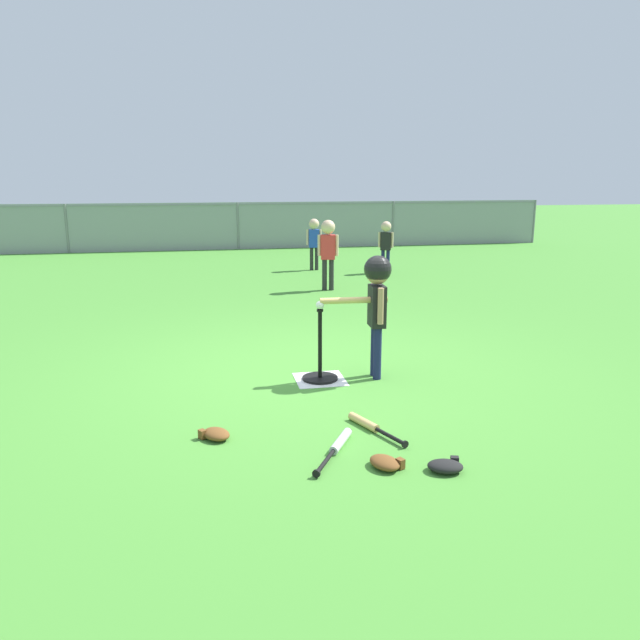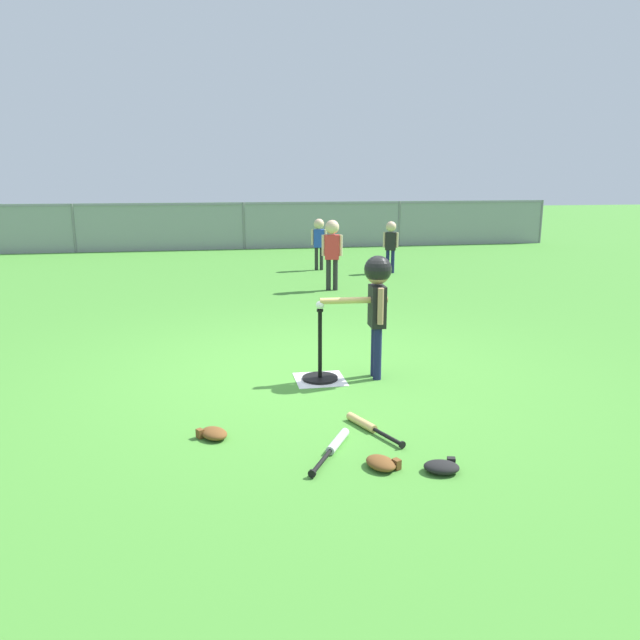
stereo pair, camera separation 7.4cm
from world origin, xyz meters
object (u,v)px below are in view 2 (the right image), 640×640
object	(u,v)px
batting_tee	(320,369)
batter_child	(376,292)
glove_near_bats	(442,467)
fielder_near_right	(319,237)
glove_tossed_aside	(213,433)
fielder_deep_right	(391,240)
spare_bat_wood	(367,425)
glove_by_plate	(382,463)
fielder_deep_center	(332,245)
spare_bat_silver	(335,445)
baseball_on_tee	(320,305)

from	to	relation	value
batting_tee	batter_child	xyz separation A→B (m)	(0.50, -0.03, 0.69)
batter_child	glove_near_bats	size ratio (longest dim) A/B	4.34
fielder_near_right	glove_tossed_aside	distance (m)	7.87
fielder_deep_right	fielder_near_right	bearing A→B (deg)	154.36
spare_bat_wood	glove_by_plate	distance (m)	0.60
fielder_near_right	glove_tossed_aside	bearing A→B (deg)	-105.56
fielder_deep_center	fielder_deep_right	bearing A→B (deg)	47.35
glove_tossed_aside	glove_by_plate	bearing A→B (deg)	-32.08
glove_tossed_aside	spare_bat_silver	bearing A→B (deg)	-22.52
glove_by_plate	spare_bat_silver	bearing A→B (deg)	126.64
fielder_deep_right	fielder_deep_center	bearing A→B (deg)	-132.65
fielder_deep_right	glove_tossed_aside	size ratio (longest dim) A/B	3.54
fielder_deep_right	glove_tossed_aside	bearing A→B (deg)	-115.74
batter_child	fielder_deep_center	xyz separation A→B (m)	(0.47, 4.33, -0.07)
batting_tee	spare_bat_silver	distance (m)	1.44
batting_tee	spare_bat_wood	distance (m)	1.16
batter_child	baseball_on_tee	bearing A→B (deg)	177.11
batting_tee	fielder_near_right	xyz separation A→B (m)	(1.15, 6.46, 0.53)
baseball_on_tee	spare_bat_wood	world-z (taller)	baseball_on_tee
spare_bat_silver	glove_near_bats	size ratio (longest dim) A/B	2.35
glove_near_bats	baseball_on_tee	bearing A→B (deg)	102.89
baseball_on_tee	fielder_deep_center	bearing A→B (deg)	77.26
fielder_near_right	glove_by_plate	bearing A→B (deg)	-97.47
fielder_near_right	spare_bat_silver	size ratio (longest dim) A/B	1.64
glove_near_bats	batting_tee	bearing A→B (deg)	102.89
fielder_near_right	fielder_deep_right	world-z (taller)	fielder_near_right
spare_bat_silver	glove_by_plate	distance (m)	0.39
fielder_deep_center	fielder_deep_right	world-z (taller)	fielder_deep_center
spare_bat_wood	glove_by_plate	xyz separation A→B (m)	(-0.06, -0.60, 0.01)
fielder_near_right	glove_near_bats	distance (m)	8.38
fielder_deep_right	glove_near_bats	world-z (taller)	fielder_deep_right
glove_by_plate	glove_near_bats	world-z (taller)	same
baseball_on_tee	fielder_deep_center	world-z (taller)	fielder_deep_center
fielder_near_right	spare_bat_wood	distance (m)	7.70
batter_child	fielder_near_right	bearing A→B (deg)	84.27
baseball_on_tee	fielder_deep_right	size ratio (longest dim) A/B	0.08
fielder_near_right	batter_child	bearing A→B (deg)	-95.73
batter_child	glove_by_plate	xyz separation A→B (m)	(-0.43, -1.72, -0.75)
fielder_deep_right	spare_bat_wood	distance (m)	7.39
spare_bat_silver	glove_by_plate	bearing A→B (deg)	-53.36
fielder_deep_center	glove_tossed_aside	xyz separation A→B (m)	(-1.93, -5.41, -0.68)
glove_by_plate	glove_near_bats	xyz separation A→B (m)	(0.35, -0.12, 0.00)
fielder_deep_right	batting_tee	bearing A→B (deg)	-112.29
batting_tee	fielder_deep_center	bearing A→B (deg)	77.26
spare_bat_silver	glove_tossed_aside	size ratio (longest dim) A/B	2.21
glove_near_bats	glove_by_plate	bearing A→B (deg)	161.79
fielder_near_right	spare_bat_silver	world-z (taller)	fielder_near_right
glove_by_plate	glove_tossed_aside	distance (m)	1.21
glove_near_bats	glove_tossed_aside	size ratio (longest dim) A/B	0.94
spare_bat_silver	spare_bat_wood	world-z (taller)	same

